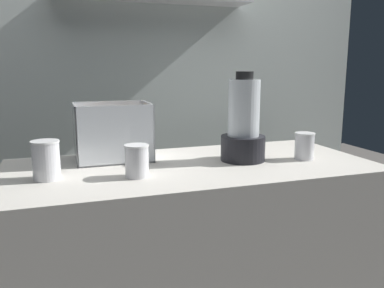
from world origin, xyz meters
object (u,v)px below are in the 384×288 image
(blender_pitcher, at_px, (243,126))
(juice_cup_mango_far_left, at_px, (46,163))
(carrot_display_bin, at_px, (115,141))
(juice_cup_carrot_middle, at_px, (304,147))
(juice_cup_orange_left, at_px, (137,163))

(blender_pitcher, xyz_separation_m, juice_cup_mango_far_left, (-0.74, -0.04, -0.08))
(carrot_display_bin, xyz_separation_m, juice_cup_carrot_middle, (0.72, -0.24, -0.03))
(carrot_display_bin, height_order, juice_cup_mango_far_left, carrot_display_bin)
(juice_cup_orange_left, bearing_deg, juice_cup_mango_far_left, 167.02)
(blender_pitcher, relative_size, juice_cup_carrot_middle, 3.24)
(blender_pitcher, bearing_deg, carrot_display_bin, 159.97)
(carrot_display_bin, bearing_deg, juice_cup_orange_left, -83.55)
(blender_pitcher, bearing_deg, juice_cup_mango_far_left, -176.68)
(carrot_display_bin, xyz_separation_m, juice_cup_orange_left, (0.03, -0.29, -0.03))
(juice_cup_orange_left, xyz_separation_m, juice_cup_carrot_middle, (0.69, 0.04, -0.00))
(blender_pitcher, relative_size, juice_cup_orange_left, 3.14)
(juice_cup_orange_left, relative_size, juice_cup_carrot_middle, 1.03)
(carrot_display_bin, height_order, juice_cup_orange_left, carrot_display_bin)
(juice_cup_mango_far_left, relative_size, juice_cup_carrot_middle, 1.21)
(juice_cup_mango_far_left, bearing_deg, carrot_display_bin, 40.12)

